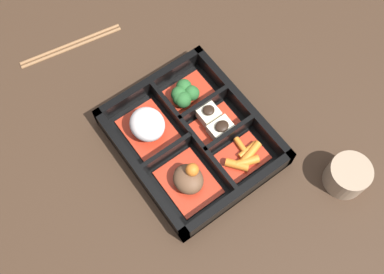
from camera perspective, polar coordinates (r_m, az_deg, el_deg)
ground_plane at (r=0.82m, az=-0.00°, el=-0.70°), size 3.00×3.00×0.00m
bento_base at (r=0.82m, az=-0.00°, el=-0.56°), size 0.28×0.24×0.01m
bento_rim at (r=0.80m, az=0.12°, el=0.00°), size 0.28×0.24×0.04m
bowl_stew at (r=0.77m, az=-0.44°, el=-5.41°), size 0.10×0.08×0.05m
bowl_rice at (r=0.80m, az=-5.67°, el=1.47°), size 0.10×0.08×0.05m
bowl_carrots at (r=0.80m, az=6.56°, el=-2.57°), size 0.07×0.09×0.02m
bowl_tofu at (r=0.81m, az=2.96°, el=1.81°), size 0.07×0.09×0.04m
bowl_greens at (r=0.84m, az=-0.88°, el=5.44°), size 0.07×0.09×0.04m
tea_cup at (r=0.82m, az=19.15°, el=-4.61°), size 0.07×0.07×0.05m
chopsticks at (r=0.96m, az=-15.14°, el=11.22°), size 0.05×0.21×0.01m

